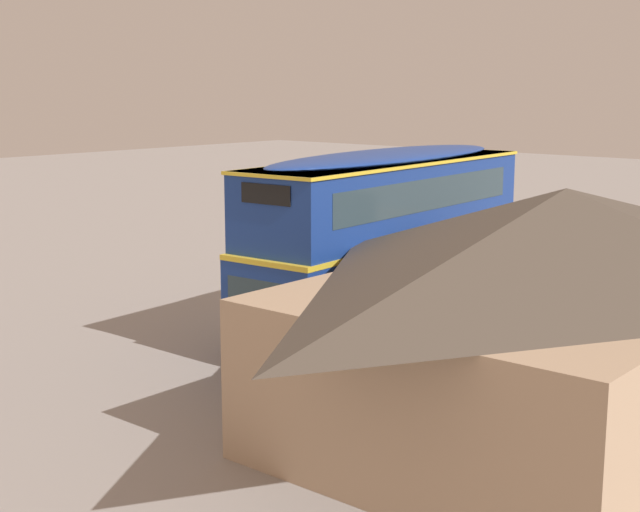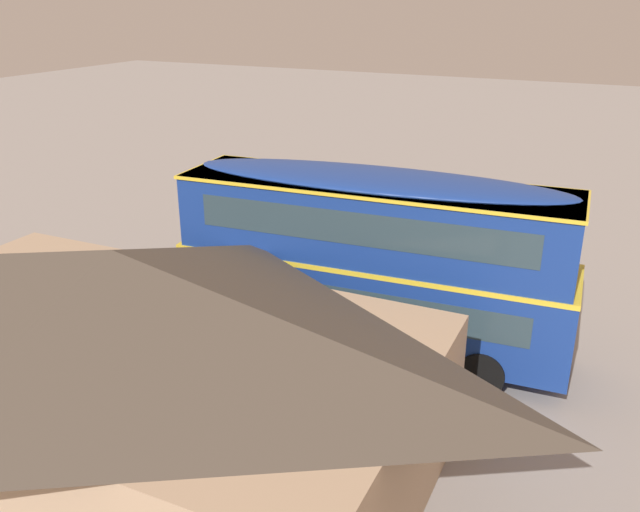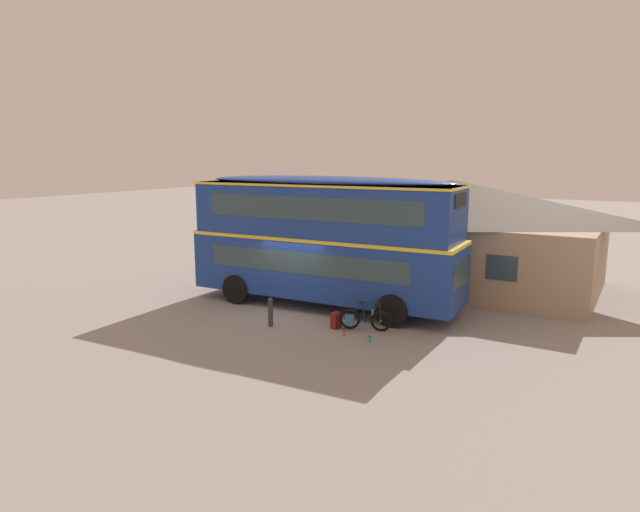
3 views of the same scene
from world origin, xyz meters
The scene contains 8 objects.
ground_plane centered at (0.00, 0.00, 0.00)m, with size 120.00×120.00×0.00m, color gray.
double_decker_bus centered at (0.54, 1.40, 2.64)m, with size 10.19×3.19×4.79m.
touring_bicycle centered at (3.08, -0.38, 0.37)m, with size 1.63×0.77×1.00m.
backpack_on_ground centered at (2.25, -0.68, 0.30)m, with size 0.32×0.34×0.58m.
water_bottle_blue_sports centered at (3.79, -1.33, 0.10)m, with size 0.08×0.08×0.21m.
water_bottle_red_squeeze centered at (2.82, -1.16, 0.10)m, with size 0.08×0.08×0.21m.
pub_building centered at (3.23, 7.62, 2.29)m, with size 12.24×7.39×4.48m.
kerb_bollard centered at (0.32, -1.61, 0.50)m, with size 0.16×0.16×0.97m.
Camera 3 is at (10.82, -15.53, 5.52)m, focal length 31.01 mm.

